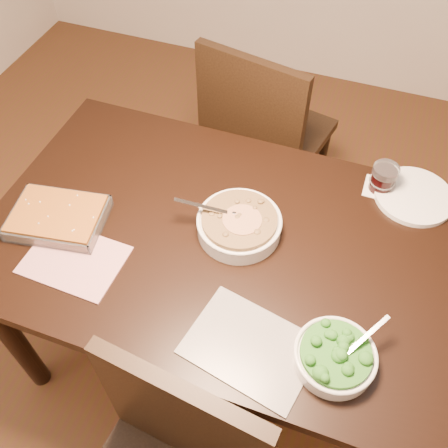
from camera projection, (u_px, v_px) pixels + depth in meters
name	position (u px, v px, depth m)	size (l,w,h in m)	color
ground	(220.00, 345.00, 2.08)	(4.00, 4.00, 0.00)	#4D3116
table	(218.00, 255.00, 1.56)	(1.40, 0.90, 0.75)	black
magazine_a	(74.00, 260.00, 1.43)	(0.28, 0.20, 0.01)	#A32E48
magazine_b	(250.00, 347.00, 1.27)	(0.32, 0.23, 0.01)	#24242B
coaster	(380.00, 188.00, 1.61)	(0.10, 0.10, 0.00)	white
stew_bowl	(239.00, 224.00, 1.47)	(0.28, 0.25, 0.10)	white
broccoli_bowl	(335.00, 356.00, 1.22)	(0.21, 0.22, 0.08)	white
baking_dish	(58.00, 218.00, 1.50)	(0.31, 0.24, 0.05)	silver
wine_tumbler	(383.00, 178.00, 1.57)	(0.08, 0.08, 0.09)	black
dinner_plate	(414.00, 196.00, 1.58)	(0.25, 0.25, 0.02)	white
chair_far	(262.00, 133.00, 2.10)	(0.53, 0.53, 0.96)	black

